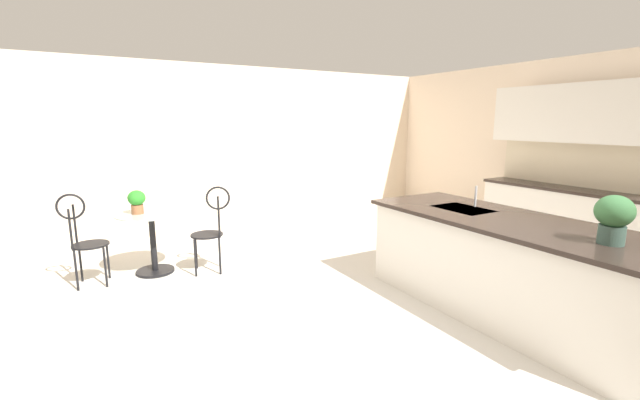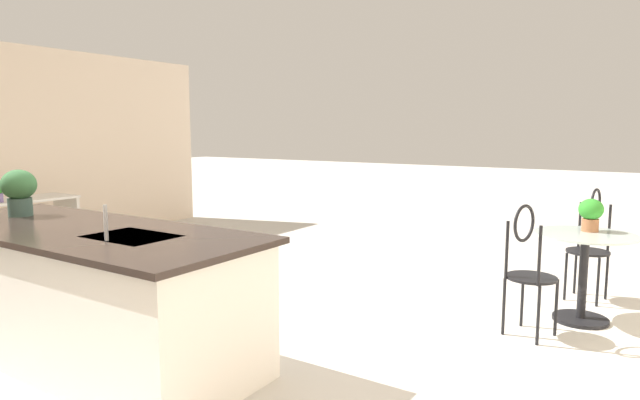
{
  "view_description": "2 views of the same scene",
  "coord_description": "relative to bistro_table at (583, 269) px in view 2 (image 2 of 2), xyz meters",
  "views": [
    {
      "loc": [
        2.6,
        -2.5,
        1.81
      ],
      "look_at": [
        -1.61,
        -0.06,
        0.87
      ],
      "focal_mm": 23.24,
      "sensor_mm": 36.0,
      "label": 1
    },
    {
      "loc": [
        -3.1,
        3.03,
        1.59
      ],
      "look_at": [
        -0.98,
        -0.22,
        1.09
      ],
      "focal_mm": 30.65,
      "sensor_mm": 36.0,
      "label": 2
    }
  ],
  "objects": [
    {
      "name": "ground_plane",
      "position": [
        2.52,
        1.84,
        -0.45
      ],
      "size": [
        40.0,
        40.0,
        0.0
      ],
      "primitive_type": "plane",
      "color": "beige"
    },
    {
      "name": "kitchen_island",
      "position": [
        2.82,
        2.69,
        0.02
      ],
      "size": [
        2.8,
        1.06,
        0.92
      ],
      "color": "white",
      "rests_on": "ground"
    },
    {
      "name": "bistro_table",
      "position": [
        0.0,
        0.0,
        0.0
      ],
      "size": [
        0.8,
        0.8,
        0.74
      ],
      "color": "black",
      "rests_on": "ground"
    },
    {
      "name": "chair_near_window",
      "position": [
        0.3,
        0.62,
        0.13
      ],
      "size": [
        0.47,
        0.52,
        1.04
      ],
      "color": "black",
      "rests_on": "ground"
    },
    {
      "name": "chair_by_island",
      "position": [
        0.04,
        -0.71,
        0.13
      ],
      "size": [
        0.43,
        0.51,
        1.04
      ],
      "color": "black",
      "rests_on": "ground"
    },
    {
      "name": "sink_faucet",
      "position": [
        2.27,
        2.87,
        0.58
      ],
      "size": [
        0.02,
        0.02,
        0.22
      ],
      "primitive_type": "cylinder",
      "color": "#B2B5BA",
      "rests_on": "kitchen_island"
    },
    {
      "name": "writing_desk",
      "position": [
        6.17,
        1.29,
        0.06
      ],
      "size": [
        0.6,
        1.2,
        0.74
      ],
      "color": "white",
      "rests_on": "ground"
    },
    {
      "name": "potted_plant_on_table",
      "position": [
        -0.01,
        -0.14,
        0.45
      ],
      "size": [
        0.2,
        0.2,
        0.28
      ],
      "color": "#9E603D",
      "rests_on": "bistro_table"
    },
    {
      "name": "potted_plant_counter_far",
      "position": [
        3.67,
        2.63,
        0.68
      ],
      "size": [
        0.26,
        0.26,
        0.36
      ],
      "color": "#385147",
      "rests_on": "kitchen_island"
    }
  ]
}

